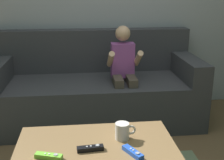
# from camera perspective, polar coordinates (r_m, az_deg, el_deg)

# --- Properties ---
(couch) EXTENTS (1.96, 0.80, 0.86)m
(couch) POSITION_cam_1_polar(r_m,az_deg,el_deg) (2.94, -3.11, -1.96)
(couch) COLOR #38383D
(couch) RESTS_ON ground
(person_seated_on_couch) EXTENTS (0.30, 0.37, 0.94)m
(person_seated_on_couch) POSITION_cam_1_polar(r_m,az_deg,el_deg) (2.72, 2.26, 1.81)
(person_seated_on_couch) COLOR #4C4238
(person_seated_on_couch) RESTS_ON ground
(coffee_table) EXTENTS (0.87, 0.51, 0.45)m
(coffee_table) POSITION_cam_1_polar(r_m,az_deg,el_deg) (1.69, -3.03, -13.53)
(coffee_table) COLOR brown
(coffee_table) RESTS_ON ground
(game_remote_blue_near_edge) EXTENTS (0.10, 0.14, 0.03)m
(game_remote_blue_near_edge) POSITION_cam_1_polar(r_m,az_deg,el_deg) (1.58, 3.98, -13.59)
(game_remote_blue_near_edge) COLOR blue
(game_remote_blue_near_edge) RESTS_ON coffee_table
(game_remote_lime_center) EXTENTS (0.14, 0.08, 0.03)m
(game_remote_lime_center) POSITION_cam_1_polar(r_m,az_deg,el_deg) (1.57, -11.98, -14.05)
(game_remote_lime_center) COLOR #72C638
(game_remote_lime_center) RESTS_ON coffee_table
(game_remote_black_far_corner) EXTENTS (0.14, 0.05, 0.03)m
(game_remote_black_far_corner) POSITION_cam_1_polar(r_m,az_deg,el_deg) (1.61, -4.15, -12.88)
(game_remote_black_far_corner) COLOR black
(game_remote_black_far_corner) RESTS_ON coffee_table
(coffee_mug) EXTENTS (0.12, 0.08, 0.09)m
(coffee_mug) POSITION_cam_1_polar(r_m,az_deg,el_deg) (1.70, 2.05, -9.71)
(coffee_mug) COLOR silver
(coffee_mug) RESTS_ON coffee_table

